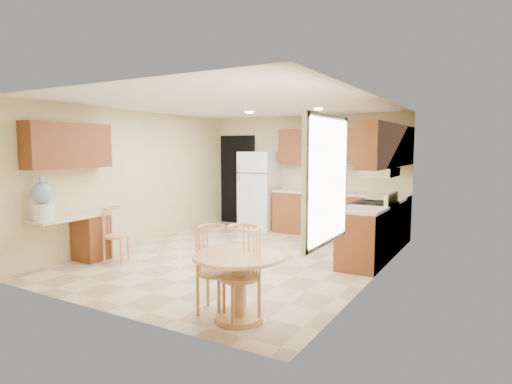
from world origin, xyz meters
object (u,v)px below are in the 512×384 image
Objects in this scene: water_crock at (43,200)px; chair_table_b at (234,267)px; dining_table at (239,277)px; stove at (373,229)px; chair_desk at (112,230)px; refrigerator at (260,190)px; chair_table_a at (210,263)px.

chair_table_b is at bearing -2.94° from water_crock.
water_crock is (-3.40, 0.08, 0.59)m from dining_table.
water_crock reaches higher than dining_table.
water_crock is at bearing -139.94° from stove.
stove is 3.52m from chair_table_b.
dining_table is 3.09m from chair_desk.
water_crock is (-1.05, -4.52, 0.20)m from refrigerator.
stove reaches higher than chair_desk.
dining_table is 1.01× the size of chair_table_a.
refrigerator is 1.98× the size of chair_desk.
refrigerator is 1.74× the size of chair_table_b.
chair_desk is at bearing 9.87° from chair_table_b.
water_crock is at bearing -103.08° from refrigerator.
refrigerator reaches higher than chair_table_a.
chair_table_a is at bearing 16.55° from chair_table_b.
refrigerator is 1.81× the size of chair_table_a.
water_crock reaches higher than chair_table_b.
stove is 5.16m from water_crock.
dining_table is at bearing 77.64° from chair_table_a.
refrigerator reaches higher than dining_table.
chair_desk is 1.09m from water_crock.
refrigerator is at bearing 76.92° from water_crock.
stove is at bearing 102.38° from chair_desk.
chair_table_b is (-0.52, -3.47, 0.14)m from stove.
dining_table is at bearing 49.78° from chair_desk.
chair_table_b is (-0.00, -0.09, 0.14)m from dining_table.
chair_table_a reaches higher than chair_desk.
chair_table_a is at bearing -104.48° from stove.
refrigerator is 3.15m from stove.
water_crock is at bearing 25.86° from chair_table_b.
chair_table_a reaches higher than dining_table.
stove reaches higher than dining_table.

